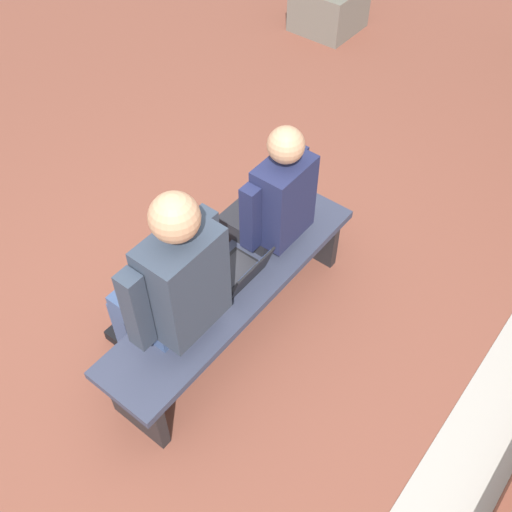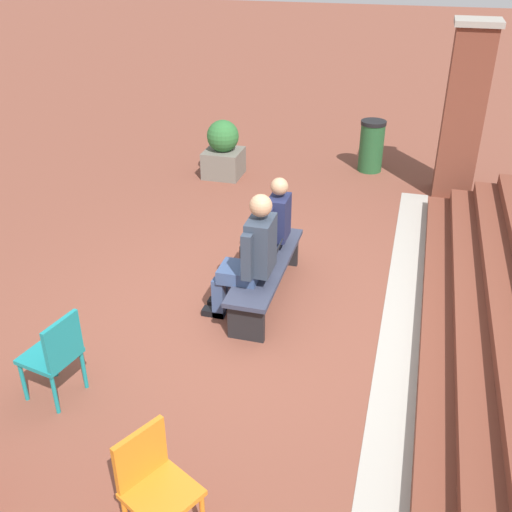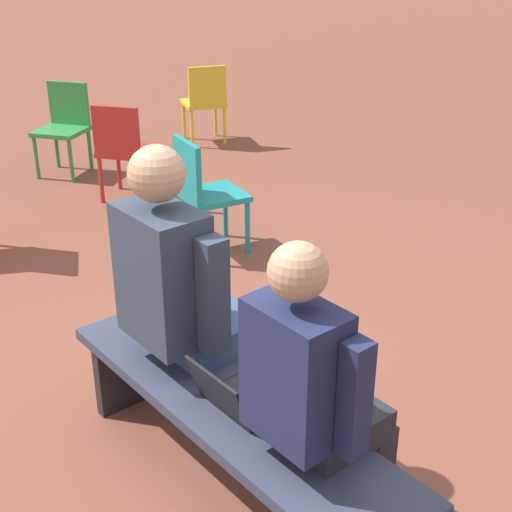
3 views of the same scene
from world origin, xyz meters
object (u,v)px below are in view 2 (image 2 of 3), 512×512
at_px(bench, 266,270).
at_px(plastic_chair_far_right, 153,481).
at_px(person_student, 270,226).
at_px(plastic_chair_foreground, 56,353).
at_px(person_adult, 250,255).
at_px(litter_bin, 371,146).
at_px(laptop, 268,257).
at_px(planter, 223,151).

height_order(bench, plastic_chair_far_right, plastic_chair_far_right).
relative_size(person_student, plastic_chair_foreground, 1.53).
bearing_deg(person_adult, litter_bin, 170.78).
relative_size(bench, plastic_chair_far_right, 2.14).
bearing_deg(person_adult, laptop, 169.24).
distance_m(person_student, laptop, 0.41).
relative_size(person_adult, litter_bin, 1.64).
xyz_separation_m(person_student, laptop, (0.36, 0.08, -0.19)).
xyz_separation_m(plastic_chair_far_right, litter_bin, (-7.40, 0.67, -0.05)).
relative_size(bench, laptop, 5.62).
bearing_deg(planter, laptop, 25.65).
distance_m(bench, plastic_chair_foreground, 2.43).
xyz_separation_m(bench, plastic_chair_foreground, (2.03, -1.32, 0.13)).
distance_m(bench, laptop, 0.15).
xyz_separation_m(plastic_chair_far_right, plastic_chair_foreground, (-1.02, -1.35, 0.00)).
distance_m(bench, litter_bin, 4.40).
height_order(laptop, planter, planter).
height_order(person_adult, planter, person_adult).
distance_m(plastic_chair_far_right, planter, 6.71).
distance_m(planter, litter_bin, 2.49).
bearing_deg(laptop, person_student, -167.96).
bearing_deg(person_student, planter, -152.92).
height_order(bench, plastic_chair_foreground, plastic_chair_foreground).
bearing_deg(person_student, plastic_chair_foreground, -27.33).
bearing_deg(person_adult, bench, 169.72).
distance_m(bench, plastic_chair_far_right, 3.06).
height_order(person_adult, laptop, person_adult).
bearing_deg(plastic_chair_far_right, person_adult, -177.79).
xyz_separation_m(plastic_chair_foreground, litter_bin, (-6.38, 2.02, -0.05)).
distance_m(bench, person_adult, 0.56).
xyz_separation_m(person_student, plastic_chair_far_right, (3.46, 0.09, -0.21)).
bearing_deg(plastic_chair_far_right, laptop, -179.65).
bearing_deg(laptop, person_adult, -10.76).
xyz_separation_m(bench, laptop, (-0.05, 0.01, 0.15)).
bearing_deg(litter_bin, plastic_chair_far_right, -5.14).
height_order(person_student, plastic_chair_foreground, person_student).
bearing_deg(bench, person_student, -170.96).
distance_m(laptop, plastic_chair_far_right, 3.10).
relative_size(laptop, litter_bin, 0.37).
bearing_deg(plastic_chair_far_right, litter_bin, 174.86).
bearing_deg(person_student, litter_bin, 169.07).
relative_size(bench, person_adult, 1.28).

